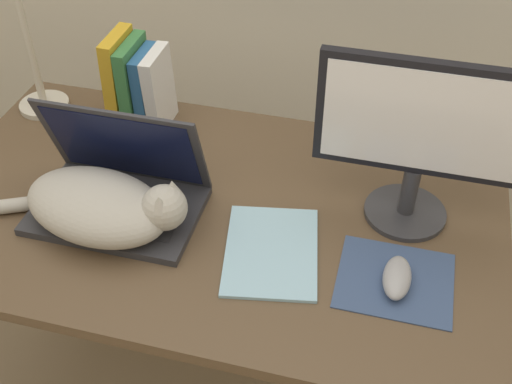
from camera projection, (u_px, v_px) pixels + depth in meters
name	position (u px, v px, depth m)	size (l,w,h in m)	color
desk	(213.00, 230.00, 1.47)	(1.28, 0.76, 0.72)	brown
laptop	(119.00, 190.00, 1.39)	(0.36, 0.24, 0.24)	#2D2D33
cat	(103.00, 206.00, 1.33)	(0.45, 0.25, 0.14)	#B2ADA3
external_monitor	(421.00, 136.00, 1.26)	(0.42, 0.18, 0.38)	#333338
mousepad	(395.00, 280.00, 1.26)	(0.23, 0.20, 0.00)	#384C75
computer_mouse	(397.00, 278.00, 1.24)	(0.06, 0.11, 0.04)	#99999E
book_row	(138.00, 85.00, 1.60)	(0.14, 0.14, 0.24)	gold
notepad	(271.00, 251.00, 1.32)	(0.23, 0.29, 0.01)	#99C6E0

